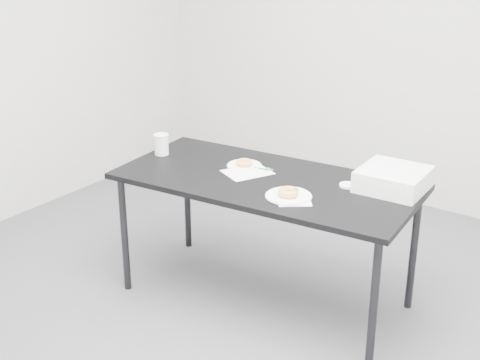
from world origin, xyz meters
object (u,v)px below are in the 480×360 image
Objects in this scene: scorecard at (247,172)px; bakery_box at (393,179)px; donut_near at (289,192)px; coffee_cup at (161,144)px; donut_far at (244,163)px; plate_near at (289,196)px; pen at (264,169)px; table at (266,188)px; plate_far at (244,165)px.

bakery_box is (0.77, 0.25, 0.05)m from scorecard.
donut_near is 0.89× the size of coffee_cup.
donut_far reaches higher than scorecard.
coffee_cup reaches higher than bakery_box.
plate_near is at bearing -6.84° from coffee_cup.
coffee_cup reaches higher than pen.
donut_near is 0.51m from donut_far.
plate_far reaches higher than table.
donut_near reaches higher than plate_far.
bakery_box is (0.62, 0.27, 0.11)m from table.
plate_near is (0.32, -0.26, 0.00)m from pen.
scorecard is 0.81m from bakery_box.
plate_near is 1.89× the size of coffee_cup.
scorecard is at bearing -44.88° from plate_far.
pen is 0.73m from bakery_box.
table is 0.75m from coffee_cup.
donut_far is at bearing 151.64° from plate_near.
plate_near reaches higher than scorecard.
table is at bearing -23.69° from plate_far.
donut_near is 0.56× the size of plate_far.
bakery_box reaches higher than donut_far.
scorecard is at bearing 155.74° from plate_near.
scorecard is 0.41m from plate_near.
coffee_cup is at bearing -170.18° from bakery_box.
scorecard reaches higher than table.
bakery_box reaches higher than pen.
bakery_box is (0.84, 0.17, 0.05)m from plate_far.
pen is (-0.09, 0.11, 0.06)m from table.
pen is at bearing 124.73° from table.
scorecard is at bearing 166.08° from table.
plate_far is (-0.45, 0.24, -0.03)m from donut_near.
coffee_cup is (-0.97, 0.12, 0.06)m from plate_near.
plate_far is at bearing 160.48° from scorecard.
coffee_cup is 1.39m from bakery_box.
plate_far is 0.02m from donut_far.
donut_far reaches higher than plate_near.
pen is 0.49× the size of plate_near.
pen is 0.13m from donut_far.
plate_far is at bearing 150.90° from table.
donut_near reaches higher than donut_far.
bakery_box is at bearing 47.02° from plate_near.
table is at bearing 147.69° from plate_near.
donut_far is at bearing 151.64° from donut_near.
plate_near is 1.20× the size of plate_far.
scorecard is 2.23× the size of donut_near.
table is at bearing -67.50° from pen.
donut_far is 0.74× the size of coffee_cup.
scorecard is 1.05× the size of plate_near.
table is 6.80× the size of scorecard.
plate_far is 0.60× the size of bakery_box.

